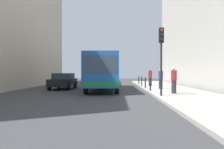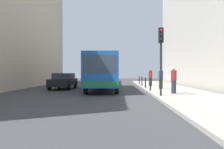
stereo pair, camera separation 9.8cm
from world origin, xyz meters
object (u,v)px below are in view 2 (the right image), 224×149
(car_behind_bus, at_px, (108,78))
(pedestrian_far_sidewalk, at_px, (150,77))
(bus, at_px, (104,70))
(bollard_farthest, at_px, (139,80))
(pedestrian_mid_sidewalk, at_px, (161,79))
(bollard_far, at_px, (142,81))
(car_beside_bus, at_px, (64,81))
(bollard_mid, at_px, (146,83))
(bollard_near, at_px, (150,84))
(pedestrian_near_signal, at_px, (174,80))
(traffic_light, at_px, (161,48))

(car_behind_bus, bearing_deg, pedestrian_far_sidewalk, 121.44)
(bus, bearing_deg, car_behind_bus, -90.60)
(bollard_farthest, distance_m, pedestrian_mid_sidewalk, 7.59)
(bollard_far, distance_m, bollard_farthest, 3.16)
(car_beside_bus, relative_size, bollard_mid, 4.66)
(bollard_near, height_order, bollard_farthest, same)
(bollard_far, xyz_separation_m, pedestrian_far_sidewalk, (0.85, -0.26, 0.42))
(pedestrian_near_signal, bearing_deg, pedestrian_mid_sidewalk, 146.46)
(traffic_light, bearing_deg, car_beside_bus, 136.30)
(pedestrian_far_sidewalk, bearing_deg, bollard_near, 157.89)
(pedestrian_near_signal, bearing_deg, bollard_farthest, 151.58)
(bollard_mid, bearing_deg, pedestrian_near_signal, -77.32)
(bus, xyz_separation_m, bollard_far, (3.79, 3.38, -1.10))
(bus, relative_size, bollard_farthest, 11.65)
(bollard_mid, bearing_deg, car_behind_bus, 110.93)
(traffic_light, relative_size, bollard_far, 4.32)
(bollard_farthest, relative_size, pedestrian_near_signal, 0.53)
(bus, bearing_deg, pedestrian_near_signal, 132.65)
(traffic_light, relative_size, bollard_near, 4.32)
(pedestrian_far_sidewalk, bearing_deg, car_behind_bus, 19.04)
(bollard_farthest, xyz_separation_m, pedestrian_far_sidewalk, (0.85, -3.42, 0.42))
(bollard_mid, distance_m, pedestrian_mid_sidewalk, 1.71)
(car_beside_bus, distance_m, pedestrian_mid_sidewalk, 8.91)
(bollard_far, bearing_deg, pedestrian_far_sidewalk, -17.23)
(car_beside_bus, xyz_separation_m, traffic_light, (7.71, -7.37, 2.22))
(bollard_near, distance_m, bollard_mid, 3.16)
(traffic_light, bearing_deg, pedestrian_far_sidewalk, 85.65)
(car_beside_bus, bearing_deg, pedestrian_mid_sidewalk, 170.87)
(traffic_light, relative_size, bollard_farthest, 4.32)
(bus, relative_size, pedestrian_mid_sidewalk, 6.31)
(bollard_near, height_order, bollard_far, same)
(traffic_light, bearing_deg, bus, 119.90)
(bus, relative_size, bollard_mid, 11.65)
(traffic_light, relative_size, pedestrian_mid_sidewalk, 2.34)
(bollard_far, bearing_deg, bollard_near, -90.00)
(car_beside_bus, bearing_deg, bollard_far, -159.04)
(car_behind_bus, relative_size, bollard_mid, 4.69)
(bollard_farthest, relative_size, pedestrian_far_sidewalk, 0.53)
(traffic_light, distance_m, bollard_mid, 7.39)
(bollard_far, bearing_deg, bus, -138.27)
(bus, xyz_separation_m, pedestrian_near_signal, (5.03, -5.26, -0.68))
(bus, bearing_deg, bollard_mid, -177.64)
(bus, xyz_separation_m, bollard_mid, (3.79, 0.23, -1.10))
(car_beside_bus, xyz_separation_m, bollard_near, (7.61, -3.52, -0.16))
(bollard_far, xyz_separation_m, bollard_farthest, (0.00, 3.16, 0.00))
(traffic_light, height_order, pedestrian_near_signal, traffic_light)
(bus, relative_size, car_behind_bus, 2.49)
(bollard_mid, distance_m, pedestrian_near_signal, 5.64)
(bollard_farthest, bearing_deg, pedestrian_near_signal, -84.03)
(pedestrian_mid_sidewalk, relative_size, pedestrian_far_sidewalk, 0.99)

